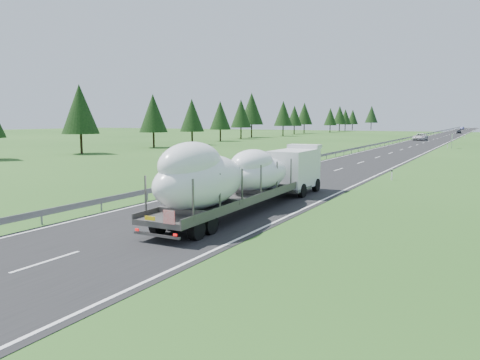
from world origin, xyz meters
The scene contains 10 objects.
ground centered at (0.00, 0.00, 0.00)m, with size 400.00×400.00×0.00m, color #27511B.
road_surface centered at (0.00, 100.00, 0.01)m, with size 10.00×400.00×0.02m, color black.
guardrail centered at (-5.30, 99.94, 0.60)m, with size 0.10×400.00×0.76m.
marker_posts centered at (6.50, 155.00, 0.54)m, with size 0.13×350.08×1.00m.
highway_sign centered at (7.20, 80.00, 1.81)m, with size 0.08×0.90×2.60m.
tree_line_left centered at (-44.77, 97.59, 6.90)m, with size 13.39×259.07×12.65m.
boat_truck centered at (1.91, 11.70, 2.13)m, with size 2.92×18.10×4.19m.
distant_van centered at (-2.43, 111.43, 0.86)m, with size 2.86×6.19×1.72m, color silver.
distant_car_dark centered at (1.84, 177.12, 0.66)m, with size 1.57×3.90×1.33m, color black.
distant_car_blue centered at (-1.18, 244.29, 0.73)m, with size 1.54×4.43×1.46m, color #191E47.
Camera 1 is at (14.24, -11.15, 5.21)m, focal length 35.00 mm.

